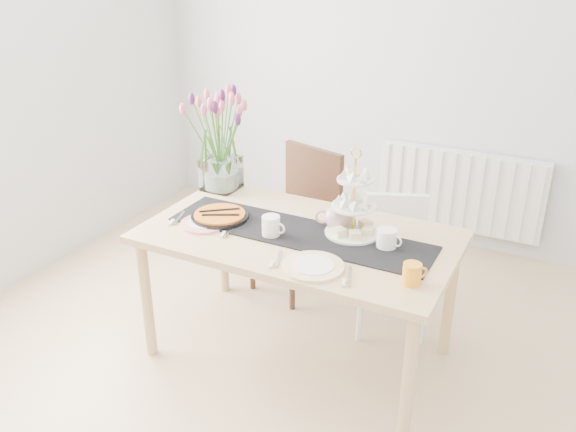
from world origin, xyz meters
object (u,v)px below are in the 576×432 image
at_px(chair_white, 392,253).
at_px(chair_brown, 301,209).
at_px(radiator, 459,191).
at_px(plate_left, 204,223).
at_px(cream_jug, 387,239).
at_px(tulip_vase, 219,125).
at_px(teapot, 337,217).
at_px(tart_tin, 220,216).
at_px(cake_stand, 353,214).
at_px(dining_table, 299,246).
at_px(plate_right, 313,266).
at_px(mug_orange, 412,274).
at_px(mug_white, 271,226).

bearing_deg(chair_white, chair_brown, 147.70).
bearing_deg(chair_white, radiator, 61.95).
distance_m(radiator, plate_left, 2.11).
bearing_deg(cream_jug, chair_white, 116.66).
height_order(radiator, tulip_vase, tulip_vase).
distance_m(teapot, tart_tin, 0.64).
relative_size(tulip_vase, cream_jug, 7.20).
bearing_deg(cream_jug, cake_stand, 178.03).
xyz_separation_m(dining_table, cream_jug, (0.45, 0.05, 0.13)).
xyz_separation_m(dining_table, plate_right, (0.22, -0.29, 0.08)).
bearing_deg(radiator, chair_white, -96.41).
bearing_deg(mug_orange, radiator, 53.63).
xyz_separation_m(teapot, mug_orange, (0.51, -0.36, -0.02)).
relative_size(cake_stand, teapot, 1.90).
relative_size(radiator, plate_left, 4.71).
bearing_deg(mug_orange, tulip_vase, 115.20).
xyz_separation_m(tulip_vase, plate_left, (0.20, -0.47, -0.39)).
distance_m(mug_white, plate_left, 0.39).
bearing_deg(plate_right, plate_left, 167.31).
height_order(radiator, cake_stand, cake_stand).
distance_m(dining_table, mug_orange, 0.71).
bearing_deg(mug_orange, cake_stand, 98.72).
distance_m(teapot, plate_left, 0.70).
bearing_deg(plate_right, radiator, 83.00).
height_order(cake_stand, mug_white, cake_stand).
distance_m(teapot, cream_jug, 0.31).
bearing_deg(cake_stand, teapot, 164.52).
height_order(tart_tin, mug_orange, mug_orange).
height_order(tulip_vase, teapot, tulip_vase).
relative_size(tart_tin, mug_orange, 3.13).
bearing_deg(chair_white, plate_right, -119.42).
distance_m(radiator, cream_jug, 1.71).
bearing_deg(tart_tin, cream_jug, 5.94).
bearing_deg(tulip_vase, mug_orange, -22.71).
height_order(chair_white, plate_left, chair_white).
bearing_deg(cake_stand, cream_jug, -15.94).
relative_size(chair_brown, mug_orange, 9.43).
relative_size(tart_tin, plate_left, 1.21).
distance_m(tulip_vase, cream_jug, 1.23).
distance_m(cake_stand, plate_right, 0.42).
height_order(dining_table, tart_tin, tart_tin).
distance_m(tart_tin, mug_white, 0.35).
bearing_deg(mug_orange, chair_white, 70.15).
xyz_separation_m(cream_jug, mug_white, (-0.56, -0.15, 0.01)).
distance_m(chair_brown, cream_jug, 1.04).
bearing_deg(radiator, cake_stand, -97.56).
relative_size(radiator, mug_white, 10.87).
relative_size(radiator, chair_white, 1.54).
relative_size(tulip_vase, mug_white, 6.51).
xyz_separation_m(tulip_vase, tart_tin, (0.23, -0.38, -0.38)).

